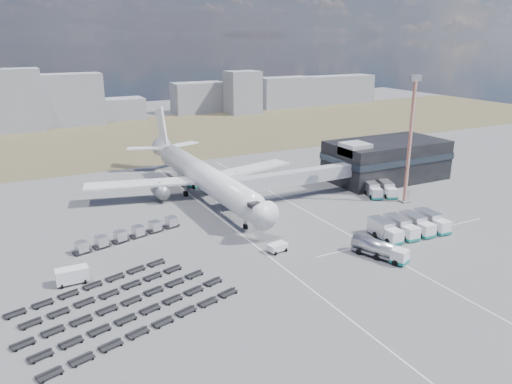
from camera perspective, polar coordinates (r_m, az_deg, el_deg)
name	(u,v)px	position (r m, az deg, el deg)	size (l,w,h in m)	color
ground	(268,246)	(89.33, 1.37, -6.14)	(420.00, 420.00, 0.00)	#565659
grass_strip	(123,138)	(189.33, -14.93, 6.00)	(420.00, 90.00, 0.01)	#4E472E
lane_markings	(305,231)	(96.36, 5.62, -4.40)	(47.12, 110.00, 0.01)	silver
terminal	(386,159)	(133.04, 14.61, 3.64)	(30.40, 16.40, 11.00)	black
jet_bridge	(286,179)	(111.79, 3.51, 1.49)	(30.30, 3.80, 7.05)	#939399
airliner	(200,174)	(115.40, -6.36, 2.05)	(51.59, 64.53, 17.62)	white
skyline	(43,103)	(223.13, -23.18, 9.33)	(314.80, 26.64, 24.03)	gray
fuel_tanker	(379,249)	(86.52, 13.93, -6.37)	(5.84, 9.89, 3.13)	white
pushback_tug	(277,248)	(86.68, 2.46, -6.37)	(3.39, 1.91, 1.52)	white
utility_van	(72,276)	(80.85, -20.27, -8.98)	(4.74, 2.14, 2.49)	white
catering_truck	(190,180)	(124.69, -7.54, 1.40)	(4.95, 7.24, 3.07)	white
service_trucks_near	(409,226)	(98.03, 17.10, -3.70)	(14.25, 8.37, 3.08)	white
service_trucks_far	(380,189)	(119.37, 14.00, 0.30)	(8.22, 8.91, 2.92)	white
uld_row	(129,234)	(94.33, -14.29, -4.64)	(20.76, 7.23, 1.91)	black
baggage_dollies	(120,305)	(72.73, -15.24, -12.37)	(31.56, 24.34, 0.67)	black
floodlight_mast	(410,141)	(113.46, 17.19, 5.63)	(2.63, 2.16, 27.95)	#AD371B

